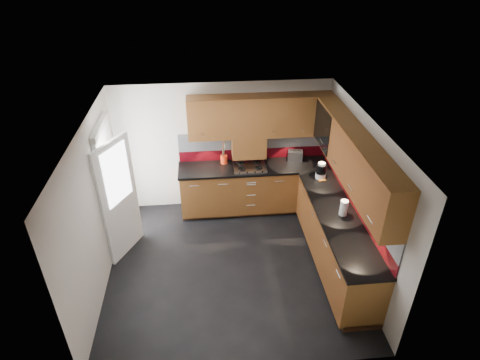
{
  "coord_description": "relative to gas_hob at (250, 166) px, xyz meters",
  "views": [
    {
      "loc": [
        -0.33,
        -4.69,
        4.5
      ],
      "look_at": [
        0.2,
        0.65,
        1.19
      ],
      "focal_mm": 30.0,
      "sensor_mm": 36.0,
      "label": 1
    }
  ],
  "objects": [
    {
      "name": "backsplash",
      "position": [
        0.83,
        -0.54,
        0.26
      ],
      "size": [
        2.7,
        3.2,
        0.54
      ],
      "color": "maroon",
      "rests_on": "countertop"
    },
    {
      "name": "paper_towel",
      "position": [
        1.21,
        -1.54,
        0.11
      ],
      "size": [
        0.15,
        0.15,
        0.24
      ],
      "primitive_type": "cylinder",
      "rotation": [
        0.0,
        0.0,
        0.29
      ],
      "color": "white",
      "rests_on": "countertop"
    },
    {
      "name": "food_processor",
      "position": [
        1.16,
        -0.49,
        0.12
      ],
      "size": [
        0.18,
        0.18,
        0.29
      ],
      "color": "white",
      "rests_on": "countertop"
    },
    {
      "name": "room",
      "position": [
        -0.45,
        -1.47,
        0.54
      ],
      "size": [
        4.0,
        3.8,
        2.64
      ],
      "color": "black"
    },
    {
      "name": "extractor_hood",
      "position": [
        0.0,
        0.17,
        0.33
      ],
      "size": [
        0.6,
        0.33,
        0.4
      ],
      "primitive_type": "cube",
      "color": "#583613",
      "rests_on": "room"
    },
    {
      "name": "toaster",
      "position": [
        0.86,
        0.18,
        0.08
      ],
      "size": [
        0.29,
        0.21,
        0.19
      ],
      "color": "silver",
      "rests_on": "countertop"
    },
    {
      "name": "orange_cloth",
      "position": [
        1.16,
        -0.55,
        -0.01
      ],
      "size": [
        0.13,
        0.12,
        0.01
      ],
      "primitive_type": "cube",
      "rotation": [
        0.0,
        0.0,
        0.11
      ],
      "color": "orange",
      "rests_on": "countertop"
    },
    {
      "name": "gas_hob",
      "position": [
        0.0,
        0.0,
        0.0
      ],
      "size": [
        0.58,
        0.51,
        0.04
      ],
      "color": "silver",
      "rests_on": "countertop"
    },
    {
      "name": "upper_cabinets",
      "position": [
        0.78,
        -0.69,
        0.88
      ],
      "size": [
        2.5,
        3.2,
        0.72
      ],
      "color": "#583613",
      "rests_on": "room"
    },
    {
      "name": "utensil_pot",
      "position": [
        -0.45,
        0.19,
        0.08
      ],
      "size": [
        0.12,
        0.12,
        0.44
      ],
      "color": "red",
      "rests_on": "countertop"
    },
    {
      "name": "back_door",
      "position": [
        -2.23,
        -0.72,
        0.08
      ],
      "size": [
        0.42,
        1.19,
        2.04
      ],
      "color": "white",
      "rests_on": "room"
    },
    {
      "name": "countertop",
      "position": [
        0.6,
        -0.77,
        -0.03
      ],
      "size": [
        2.72,
        3.22,
        0.04
      ],
      "color": "black",
      "rests_on": "base_cabinets"
    },
    {
      "name": "glass_cabinet",
      "position": [
        1.26,
        -0.4,
        0.91
      ],
      "size": [
        0.32,
        0.8,
        0.66
      ],
      "color": "black",
      "rests_on": "room"
    },
    {
      "name": "base_cabinets",
      "position": [
        0.62,
        -0.75,
        -0.52
      ],
      "size": [
        2.7,
        3.2,
        0.95
      ],
      "color": "#583613",
      "rests_on": "room"
    }
  ]
}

